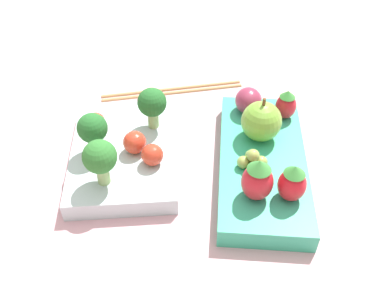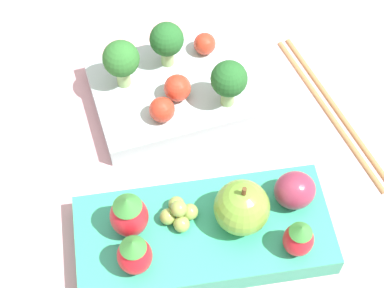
{
  "view_description": "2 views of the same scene",
  "coord_description": "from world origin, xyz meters",
  "px_view_note": "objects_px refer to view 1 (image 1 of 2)",
  "views": [
    {
      "loc": [
        -0.37,
        0.01,
        0.37
      ],
      "look_at": [
        -0.0,
        0.01,
        0.03
      ],
      "focal_mm": 40.0,
      "sensor_mm": 36.0,
      "label": 1
    },
    {
      "loc": [
        -0.08,
        -0.32,
        0.54
      ],
      "look_at": [
        -0.0,
        0.01,
        0.03
      ],
      "focal_mm": 60.0,
      "sensor_mm": 36.0,
      "label": 2
    }
  ],
  "objects_px": {
    "strawberry_2": "(292,183)",
    "broccoli_floret_1": "(100,158)",
    "cherry_tomato_0": "(96,122)",
    "broccoli_floret_0": "(152,104)",
    "strawberry_0": "(286,105)",
    "strawberry_1": "(258,180)",
    "bento_box_savoury": "(124,153)",
    "chopsticks_pair": "(172,90)",
    "cherry_tomato_2": "(135,141)",
    "grape_cluster": "(252,161)",
    "plum": "(248,101)",
    "bento_box_fruit": "(262,163)",
    "apple": "(261,121)",
    "broccoli_floret_2": "(92,131)",
    "cherry_tomato_1": "(152,155)"
  },
  "relations": [
    {
      "from": "strawberry_0",
      "to": "strawberry_1",
      "type": "height_order",
      "value": "strawberry_1"
    },
    {
      "from": "broccoli_floret_2",
      "to": "cherry_tomato_0",
      "type": "height_order",
      "value": "broccoli_floret_2"
    },
    {
      "from": "bento_box_fruit",
      "to": "strawberry_0",
      "type": "bearing_deg",
      "value": -26.9
    },
    {
      "from": "broccoli_floret_0",
      "to": "strawberry_0",
      "type": "relative_size",
      "value": 1.35
    },
    {
      "from": "broccoli_floret_0",
      "to": "grape_cluster",
      "type": "distance_m",
      "value": 0.14
    },
    {
      "from": "bento_box_savoury",
      "to": "plum",
      "type": "bearing_deg",
      "value": -67.15
    },
    {
      "from": "broccoli_floret_2",
      "to": "grape_cluster",
      "type": "height_order",
      "value": "broccoli_floret_2"
    },
    {
      "from": "broccoli_floret_0",
      "to": "broccoli_floret_2",
      "type": "height_order",
      "value": "broccoli_floret_0"
    },
    {
      "from": "bento_box_savoury",
      "to": "grape_cluster",
      "type": "xyz_separation_m",
      "value": [
        -0.04,
        -0.15,
        0.02
      ]
    },
    {
      "from": "bento_box_fruit",
      "to": "cherry_tomato_1",
      "type": "distance_m",
      "value": 0.13
    },
    {
      "from": "strawberry_0",
      "to": "broccoli_floret_2",
      "type": "bearing_deg",
      "value": 105.55
    },
    {
      "from": "bento_box_fruit",
      "to": "cherry_tomato_1",
      "type": "height_order",
      "value": "cherry_tomato_1"
    },
    {
      "from": "bento_box_fruit",
      "to": "grape_cluster",
      "type": "height_order",
      "value": "grape_cluster"
    },
    {
      "from": "broccoli_floret_0",
      "to": "bento_box_fruit",
      "type": "bearing_deg",
      "value": -113.76
    },
    {
      "from": "strawberry_2",
      "to": "broccoli_floret_0",
      "type": "bearing_deg",
      "value": 50.89
    },
    {
      "from": "broccoli_floret_1",
      "to": "cherry_tomato_1",
      "type": "relative_size",
      "value": 2.21
    },
    {
      "from": "cherry_tomato_2",
      "to": "cherry_tomato_0",
      "type": "bearing_deg",
      "value": 52.85
    },
    {
      "from": "apple",
      "to": "broccoli_floret_2",
      "type": "bearing_deg",
      "value": 97.42
    },
    {
      "from": "apple",
      "to": "grape_cluster",
      "type": "relative_size",
      "value": 1.65
    },
    {
      "from": "strawberry_0",
      "to": "grape_cluster",
      "type": "xyz_separation_m",
      "value": [
        -0.09,
        0.05,
        -0.01
      ]
    },
    {
      "from": "cherry_tomato_0",
      "to": "chopsticks_pair",
      "type": "distance_m",
      "value": 0.15
    },
    {
      "from": "grape_cluster",
      "to": "cherry_tomato_1",
      "type": "bearing_deg",
      "value": 85.24
    },
    {
      "from": "broccoli_floret_1",
      "to": "grape_cluster",
      "type": "xyz_separation_m",
      "value": [
        0.02,
        -0.16,
        -0.02
      ]
    },
    {
      "from": "bento_box_fruit",
      "to": "cherry_tomato_0",
      "type": "bearing_deg",
      "value": 75.48
    },
    {
      "from": "broccoli_floret_1",
      "to": "plum",
      "type": "xyz_separation_m",
      "value": [
        0.12,
        -0.17,
        -0.02
      ]
    },
    {
      "from": "chopsticks_pair",
      "to": "cherry_tomato_2",
      "type": "bearing_deg",
      "value": 165.6
    },
    {
      "from": "broccoli_floret_2",
      "to": "broccoli_floret_0",
      "type": "bearing_deg",
      "value": -52.31
    },
    {
      "from": "broccoli_floret_0",
      "to": "grape_cluster",
      "type": "xyz_separation_m",
      "value": [
        -0.08,
        -0.12,
        -0.02
      ]
    },
    {
      "from": "bento_box_fruit",
      "to": "strawberry_0",
      "type": "height_order",
      "value": "strawberry_0"
    },
    {
      "from": "bento_box_savoury",
      "to": "apple",
      "type": "bearing_deg",
      "value": -85.12
    },
    {
      "from": "broccoli_floret_1",
      "to": "strawberry_0",
      "type": "distance_m",
      "value": 0.24
    },
    {
      "from": "bento_box_fruit",
      "to": "apple",
      "type": "height_order",
      "value": "apple"
    },
    {
      "from": "bento_box_fruit",
      "to": "broccoli_floret_2",
      "type": "relative_size",
      "value": 4.4
    },
    {
      "from": "strawberry_1",
      "to": "bento_box_savoury",
      "type": "bearing_deg",
      "value": 61.53
    },
    {
      "from": "broccoli_floret_0",
      "to": "strawberry_0",
      "type": "distance_m",
      "value": 0.17
    },
    {
      "from": "bento_box_savoury",
      "to": "broccoli_floret_1",
      "type": "relative_size",
      "value": 3.35
    },
    {
      "from": "strawberry_1",
      "to": "apple",
      "type": "bearing_deg",
      "value": -9.8
    },
    {
      "from": "cherry_tomato_0",
      "to": "strawberry_1",
      "type": "distance_m",
      "value": 0.22
    },
    {
      "from": "bento_box_fruit",
      "to": "apple",
      "type": "xyz_separation_m",
      "value": [
        0.03,
        0.0,
        0.04
      ]
    },
    {
      "from": "broccoli_floret_0",
      "to": "cherry_tomato_2",
      "type": "height_order",
      "value": "broccoli_floret_0"
    },
    {
      "from": "grape_cluster",
      "to": "strawberry_1",
      "type": "bearing_deg",
      "value": 178.48
    },
    {
      "from": "bento_box_savoury",
      "to": "cherry_tomato_2",
      "type": "bearing_deg",
      "value": -110.81
    },
    {
      "from": "apple",
      "to": "strawberry_0",
      "type": "relative_size",
      "value": 1.41
    },
    {
      "from": "cherry_tomato_0",
      "to": "chopsticks_pair",
      "type": "bearing_deg",
      "value": -38.82
    },
    {
      "from": "bento_box_savoury",
      "to": "bento_box_fruit",
      "type": "height_order",
      "value": "bento_box_fruit"
    },
    {
      "from": "bento_box_savoury",
      "to": "chopsticks_pair",
      "type": "distance_m",
      "value": 0.16
    },
    {
      "from": "grape_cluster",
      "to": "chopsticks_pair",
      "type": "bearing_deg",
      "value": 27.21
    },
    {
      "from": "bento_box_fruit",
      "to": "chopsticks_pair",
      "type": "height_order",
      "value": "bento_box_fruit"
    },
    {
      "from": "cherry_tomato_0",
      "to": "broccoli_floret_0",
      "type": "bearing_deg",
      "value": -85.7
    },
    {
      "from": "strawberry_2",
      "to": "broccoli_floret_1",
      "type": "bearing_deg",
      "value": 82.51
    }
  ]
}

